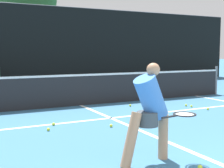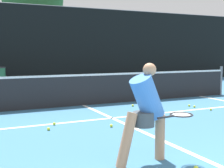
# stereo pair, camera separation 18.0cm
# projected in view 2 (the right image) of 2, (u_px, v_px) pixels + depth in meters

# --- Properties ---
(court_service_line) EXTENTS (8.25, 0.10, 0.01)m
(court_service_line) POSITION_uv_depth(u_px,v_px,m) (112.00, 118.00, 7.62)
(court_service_line) COLOR white
(court_service_line) RESTS_ON ground
(court_center_mark) EXTENTS (0.10, 6.28, 0.01)m
(court_center_mark) POSITION_uv_depth(u_px,v_px,m) (134.00, 128.00, 6.61)
(court_center_mark) COLOR white
(court_center_mark) RESTS_ON ground
(net) EXTENTS (11.09, 0.09, 1.07)m
(net) POSITION_uv_depth(u_px,v_px,m) (83.00, 89.00, 9.38)
(net) COLOR slate
(net) RESTS_ON ground
(fence_back) EXTENTS (24.00, 0.06, 3.83)m
(fence_back) POSITION_uv_depth(u_px,v_px,m) (38.00, 46.00, 14.80)
(fence_back) COLOR black
(fence_back) RESTS_ON ground
(player_practicing) EXTENTS (1.21, 0.56, 1.46)m
(player_practicing) POSITION_uv_depth(u_px,v_px,m) (146.00, 110.00, 4.49)
(player_practicing) COLOR tan
(player_practicing) RESTS_ON ground
(tennis_ball_scattered_0) EXTENTS (0.07, 0.07, 0.07)m
(tennis_ball_scattered_0) POSITION_uv_depth(u_px,v_px,m) (54.00, 124.00, 6.89)
(tennis_ball_scattered_0) COLOR #D1E033
(tennis_ball_scattered_0) RESTS_ON ground
(tennis_ball_scattered_2) EXTENTS (0.07, 0.07, 0.07)m
(tennis_ball_scattered_2) POSITION_uv_depth(u_px,v_px,m) (133.00, 105.00, 9.22)
(tennis_ball_scattered_2) COLOR #D1E033
(tennis_ball_scattered_2) RESTS_ON ground
(tennis_ball_scattered_4) EXTENTS (0.07, 0.07, 0.07)m
(tennis_ball_scattered_4) POSITION_uv_depth(u_px,v_px,m) (48.00, 129.00, 6.42)
(tennis_ball_scattered_4) COLOR #D1E033
(tennis_ball_scattered_4) RESTS_ON ground
(tennis_ball_scattered_5) EXTENTS (0.07, 0.07, 0.07)m
(tennis_ball_scattered_5) POSITION_uv_depth(u_px,v_px,m) (111.00, 126.00, 6.70)
(tennis_ball_scattered_5) COLOR #D1E033
(tennis_ball_scattered_5) RESTS_ON ground
(tennis_ball_scattered_6) EXTENTS (0.07, 0.07, 0.07)m
(tennis_ball_scattered_6) POSITION_uv_depth(u_px,v_px,m) (189.00, 106.00, 9.21)
(tennis_ball_scattered_6) COLOR #D1E033
(tennis_ball_scattered_6) RESTS_ON ground
(tennis_ball_scattered_7) EXTENTS (0.07, 0.07, 0.07)m
(tennis_ball_scattered_7) POSITION_uv_depth(u_px,v_px,m) (194.00, 106.00, 9.05)
(tennis_ball_scattered_7) COLOR #D1E033
(tennis_ball_scattered_7) RESTS_ON ground
(tennis_ball_scattered_8) EXTENTS (0.07, 0.07, 0.07)m
(tennis_ball_scattered_8) POSITION_uv_depth(u_px,v_px,m) (124.00, 148.00, 5.15)
(tennis_ball_scattered_8) COLOR #D1E033
(tennis_ball_scattered_8) RESTS_ON ground
(tennis_ball_scattered_10) EXTENTS (0.07, 0.07, 0.07)m
(tennis_ball_scattered_10) POSITION_uv_depth(u_px,v_px,m) (196.00, 168.00, 4.26)
(tennis_ball_scattered_10) COLOR #D1E033
(tennis_ball_scattered_10) RESTS_ON ground
(tennis_ball_scattered_11) EXTENTS (0.07, 0.07, 0.07)m
(tennis_ball_scattered_11) POSITION_uv_depth(u_px,v_px,m) (211.00, 109.00, 8.60)
(tennis_ball_scattered_11) COLOR #D1E033
(tennis_ball_scattered_11) RESTS_ON ground
(trash_bin) EXTENTS (0.49, 0.49, 0.99)m
(trash_bin) POSITION_uv_depth(u_px,v_px,m) (0.00, 79.00, 12.96)
(trash_bin) COLOR #28603D
(trash_bin) RESTS_ON ground
(parked_car) EXTENTS (1.83, 3.91, 1.39)m
(parked_car) POSITION_uv_depth(u_px,v_px,m) (21.00, 71.00, 17.06)
(parked_car) COLOR maroon
(parked_car) RESTS_ON ground
(tree_west) EXTENTS (3.95, 3.95, 6.95)m
(tree_west) POSITION_uv_depth(u_px,v_px,m) (33.00, 1.00, 20.42)
(tree_west) COLOR brown
(tree_west) RESTS_ON ground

